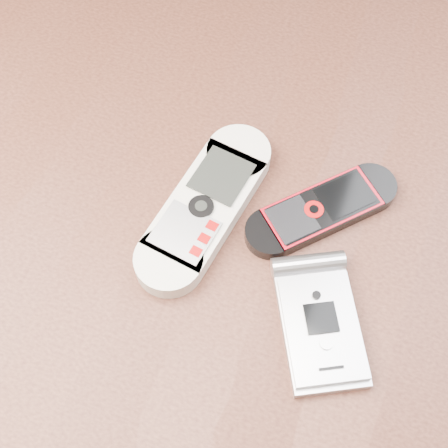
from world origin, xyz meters
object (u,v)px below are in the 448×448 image
table (219,277)px  motorola_razr (321,325)px  nokia_black_red (322,210)px  nokia_white (205,206)px

table → motorola_razr: size_ratio=10.68×
nokia_black_red → nokia_white: bearing=-117.9°
table → motorola_razr: motorola_razr is taller
table → nokia_black_red: (0.08, 0.04, 0.11)m
nokia_black_red → motorola_razr: (0.03, -0.10, 0.00)m
table → nokia_black_red: bearing=28.9°
table → nokia_black_red: size_ratio=8.56×
nokia_black_red → table: bearing=-107.9°
nokia_white → motorola_razr: bearing=-20.3°
nokia_white → nokia_black_red: nokia_white is taller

